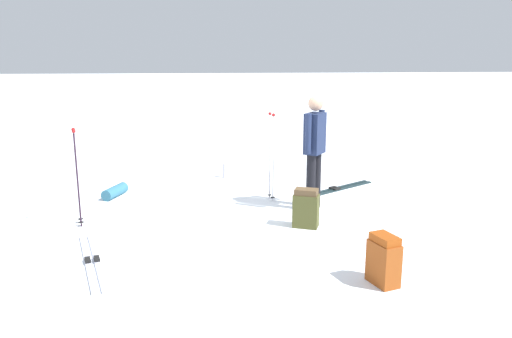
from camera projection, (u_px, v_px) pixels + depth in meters
ground_plane at (256, 216)px, 7.50m from camera, size 80.00×80.00×0.00m
skier_standing at (314, 146)px, 7.63m from camera, size 0.49×0.37×1.70m
ski_pair_near at (92, 261)px, 5.89m from camera, size 1.68×0.69×0.05m
ski_pair_far at (335, 189)px, 8.83m from camera, size 1.12×1.53×0.05m
backpack_large_dark at (384, 260)px, 5.30m from camera, size 0.39×0.31×0.53m
backpack_bright at (306, 209)px, 6.99m from camera, size 0.31×0.39×0.54m
ski_poles_planted_near at (271, 152)px, 8.11m from camera, size 0.20×0.11×1.40m
ski_poles_planted_far at (77, 172)px, 6.96m from camera, size 0.21×0.11×1.34m
sleeping_mat_rolled at (115, 191)px, 8.43m from camera, size 0.58×0.36×0.18m
thermos_bottle at (225, 171)px, 9.65m from camera, size 0.07×0.07×0.26m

